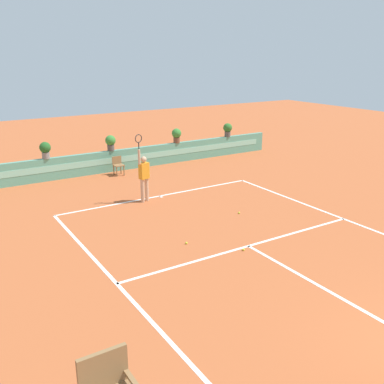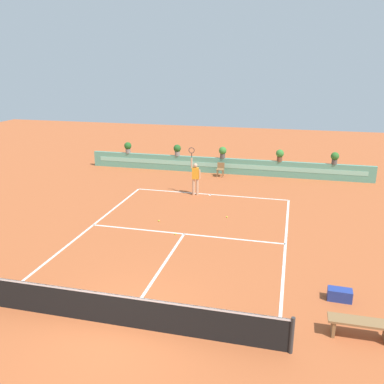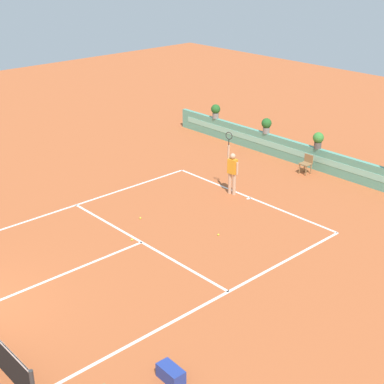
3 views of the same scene
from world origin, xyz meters
name	(u,v)px [view 3 (image 3 of 3)]	position (x,y,z in m)	size (l,w,h in m)	color
ground_plane	(132,246)	(0.00, 6.00, 0.00)	(60.00, 60.00, 0.00)	#B2562D
court_lines	(149,239)	(0.00, 6.72, 0.00)	(8.32, 11.94, 0.01)	white
back_wall_barrier	(319,160)	(0.00, 16.39, 0.50)	(18.00, 0.21, 1.00)	#599E84
ball_kid_chair	(307,163)	(-0.14, 15.66, 0.48)	(0.44, 0.44, 0.85)	olive
gear_bag	(171,374)	(5.78, 2.75, 0.18)	(0.70, 0.36, 0.36)	navy
tennis_player	(232,170)	(-0.78, 11.62, 1.05)	(0.61, 0.29, 2.58)	tan
tennis_ball_near_baseline	(218,235)	(1.42, 8.67, 0.03)	(0.07, 0.07, 0.07)	#CCE033
tennis_ball_mid_court	(140,218)	(-1.46, 7.48, 0.03)	(0.07, 0.07, 0.07)	#CCE033
tennis_ball_by_sideline	(132,240)	(-0.32, 6.23, 0.03)	(0.07, 0.07, 0.07)	#CCE033
potted_plant_far_left	(216,110)	(-6.55, 16.39, 1.41)	(0.48, 0.48, 0.72)	gray
potted_plant_centre	(318,139)	(-0.15, 16.39, 1.41)	(0.48, 0.48, 0.72)	#514C47
potted_plant_left	(266,125)	(-3.13, 16.39, 1.41)	(0.48, 0.48, 0.72)	gray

